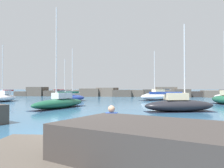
{
  "coord_description": "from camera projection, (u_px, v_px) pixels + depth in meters",
  "views": [
    {
      "loc": [
        2.56,
        -8.59,
        2.24
      ],
      "look_at": [
        -2.58,
        25.09,
        2.81
      ],
      "focal_mm": 35.0,
      "sensor_mm": 36.0,
      "label": 1
    }
  ],
  "objects": [
    {
      "name": "ground_plane",
      "position": [
        82.0,
        143.0,
        8.84
      ],
      "size": [
        600.0,
        600.0,
        0.0
      ],
      "primitive_type": "plane",
      "color": "#336084"
    },
    {
      "name": "open_sea_beyond",
      "position": [
        140.0,
        92.0,
        113.63
      ],
      "size": [
        400.0,
        116.0,
        0.01
      ],
      "color": "#235175",
      "rests_on": "ground"
    },
    {
      "name": "breakwater_jetty",
      "position": [
        146.0,
        93.0,
        53.85
      ],
      "size": [
        65.93,
        6.58,
        2.42
      ],
      "color": "#4C443D",
      "rests_on": "ground"
    },
    {
      "name": "foreground_rocks",
      "position": [
        34.0,
        134.0,
        7.9
      ],
      "size": [
        20.39,
        11.16,
        1.43
      ],
      "color": "#4C443D",
      "rests_on": "ground"
    },
    {
      "name": "sailboat_moored_0",
      "position": [
        4.0,
        97.0,
        34.9
      ],
      "size": [
        2.23,
        5.39,
        9.02
      ],
      "color": "white",
      "rests_on": "ground"
    },
    {
      "name": "sailboat_moored_2",
      "position": [
        157.0,
        96.0,
        38.7
      ],
      "size": [
        6.72,
        5.87,
        8.75
      ],
      "color": "white",
      "rests_on": "ground"
    },
    {
      "name": "sailboat_moored_3",
      "position": [
        60.0,
        102.0,
        23.7
      ],
      "size": [
        4.07,
        8.29,
        10.82
      ],
      "color": "#195138",
      "rests_on": "ground"
    },
    {
      "name": "sailboat_moored_5",
      "position": [
        70.0,
        97.0,
        35.84
      ],
      "size": [
        5.32,
        5.44,
        8.71
      ],
      "color": "navy",
      "rests_on": "ground"
    },
    {
      "name": "sailboat_moored_8",
      "position": [
        179.0,
        105.0,
        20.2
      ],
      "size": [
        7.0,
        3.88,
        8.19
      ],
      "color": "black",
      "rests_on": "ground"
    },
    {
      "name": "sailboat_moored_9",
      "position": [
        63.0,
        95.0,
        47.1
      ],
      "size": [
        3.2,
        7.99,
        8.57
      ],
      "color": "#195138",
      "rests_on": "ground"
    },
    {
      "name": "mooring_buoy_orange_near",
      "position": [
        187.0,
        103.0,
        26.31
      ],
      "size": [
        0.74,
        0.74,
        0.94
      ],
      "color": "yellow",
      "rests_on": "ground"
    },
    {
      "name": "person_on_rocks",
      "position": [
        111.0,
        129.0,
        6.88
      ],
      "size": [
        0.36,
        0.22,
        1.67
      ],
      "color": "#282833",
      "rests_on": "ground"
    }
  ]
}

